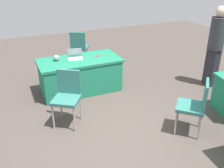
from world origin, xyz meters
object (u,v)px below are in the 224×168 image
chair_aisle (67,94)px  laptop_silver (75,57)px  chair_near_front (195,104)px  yarn_ball (56,58)px  scissors_red (98,56)px  person_attendee_browsing (216,43)px  chair_tucked_left (79,46)px  table_foreground (80,75)px

chair_aisle → laptop_silver: 1.36m
chair_near_front → laptop_silver: (1.33, -2.39, 0.23)m
yarn_ball → scissors_red: (-0.91, 0.09, -0.06)m
person_attendee_browsing → yarn_ball: 3.53m
chair_tucked_left → laptop_silver: 1.52m
table_foreground → person_attendee_browsing: 3.11m
chair_near_front → yarn_ball: 2.98m
chair_near_front → person_attendee_browsing: 2.16m
chair_tucked_left → chair_aisle: chair_tucked_left is taller
person_attendee_browsing → yarn_ball: bearing=-109.9°
chair_near_front → scissors_red: size_ratio=5.32×
table_foreground → chair_aisle: 1.29m
person_attendee_browsing → scissors_red: (2.45, -0.98, -0.28)m
chair_aisle → person_attendee_browsing: size_ratio=0.53×
yarn_ball → chair_tucked_left: bearing=-123.4°
chair_tucked_left → scissors_red: 1.49m
table_foreground → scissors_red: scissors_red is taller
chair_near_front → person_attendee_browsing: bearing=-7.3°
laptop_silver → yarn_ball: 0.41m
chair_near_front → chair_tucked_left: chair_tucked_left is taller
chair_aisle → laptop_silver: chair_aisle is taller
chair_near_front → scissors_red: bearing=62.7°
yarn_ball → scissors_red: size_ratio=0.72×
chair_near_front → chair_tucked_left: (0.82, -3.80, 0.02)m
scissors_red → table_foreground: bearing=-22.0°
chair_tucked_left → table_foreground: bearing=-76.5°
chair_aisle → chair_tucked_left: bearing=-77.1°
chair_near_front → table_foreground: bearing=72.1°
yarn_ball → scissors_red: 0.91m
person_attendee_browsing → scissors_red: 2.65m
chair_tucked_left → yarn_ball: size_ratio=7.54×
person_attendee_browsing → chair_tucked_left: bearing=-137.4°
table_foreground → laptop_silver: laptop_silver is taller
chair_tucked_left → person_attendee_browsing: person_attendee_browsing is taller
table_foreground → chair_near_front: size_ratio=1.85×
chair_aisle → scissors_red: (-1.02, -1.17, 0.18)m
chair_tucked_left → chair_aisle: bearing=-81.1°
chair_near_front → chair_aisle: chair_aisle is taller
table_foreground → scissors_red: 0.58m
chair_tucked_left → chair_aisle: size_ratio=1.01×
chair_tucked_left → yarn_ball: bearing=-93.3°
laptop_silver → scissors_red: laptop_silver is taller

